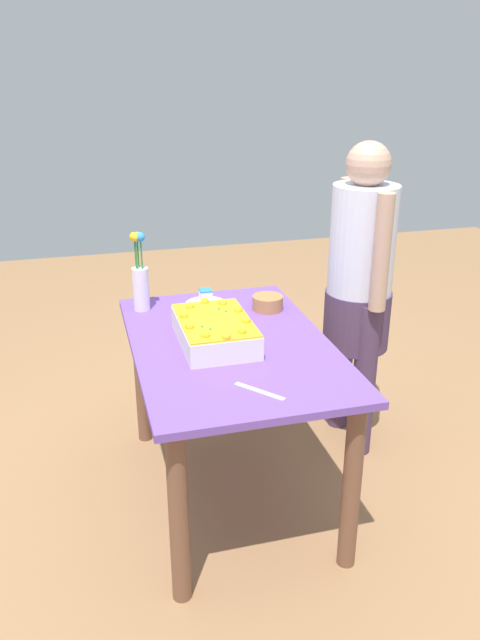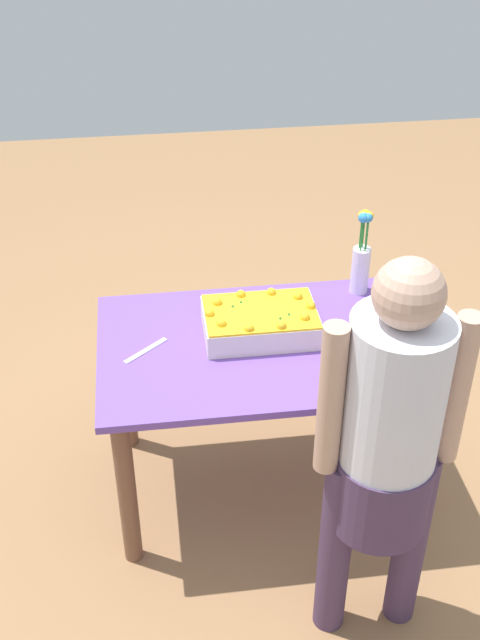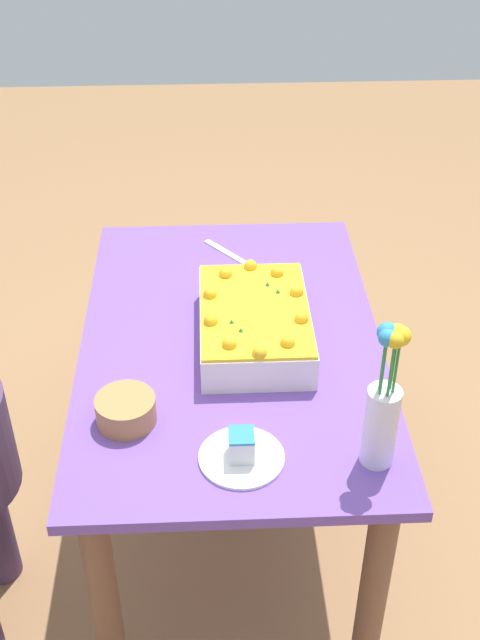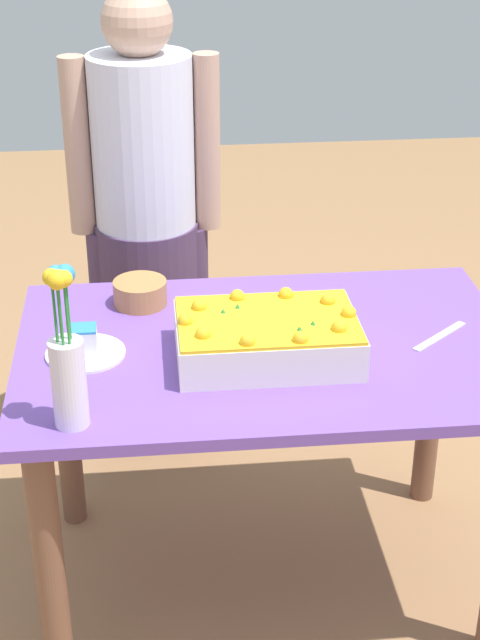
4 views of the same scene
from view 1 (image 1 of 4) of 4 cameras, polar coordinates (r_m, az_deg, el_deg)
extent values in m
plane|color=#996E48|center=(2.93, -0.79, -15.36)|extent=(8.00, 8.00, 0.00)
cube|color=#6E48A8|center=(2.55, -0.88, -2.32)|extent=(1.22, 0.79, 0.03)
cylinder|color=brown|center=(2.41, 10.17, -14.77)|extent=(0.07, 0.07, 0.71)
cylinder|color=brown|center=(3.26, 2.33, -3.82)|extent=(0.07, 0.07, 0.71)
cylinder|color=brown|center=(2.25, -5.62, -17.52)|extent=(0.07, 0.07, 0.71)
cylinder|color=brown|center=(3.14, -8.98, -5.12)|extent=(0.07, 0.07, 0.71)
cube|color=silver|center=(2.52, -2.30, -1.10)|extent=(0.43, 0.28, 0.10)
cube|color=gold|center=(2.50, -2.32, -0.01)|extent=(0.42, 0.28, 0.01)
sphere|color=gold|center=(2.67, -3.25, 1.69)|extent=(0.04, 0.04, 0.04)
sphere|color=gold|center=(2.63, -4.59, 1.27)|extent=(0.04, 0.04, 0.04)
sphere|color=gold|center=(2.53, -5.15, 0.41)|extent=(0.04, 0.04, 0.04)
sphere|color=gold|center=(2.42, -4.65, -0.61)|extent=(0.04, 0.04, 0.04)
sphere|color=gold|center=(2.34, -3.16, -1.40)|extent=(0.04, 0.04, 0.04)
sphere|color=gold|center=(2.32, -1.26, -1.57)|extent=(0.04, 0.04, 0.04)
sphere|color=gold|center=(2.37, 0.18, -1.04)|extent=(0.04, 0.04, 0.04)
sphere|color=gold|center=(2.47, 0.57, -0.07)|extent=(0.04, 0.04, 0.04)
sphere|color=gold|center=(2.57, -0.14, 0.91)|extent=(0.04, 0.04, 0.04)
sphere|color=gold|center=(2.65, -1.59, 1.56)|extent=(0.04, 0.04, 0.04)
cone|color=#2D8438|center=(2.40, -2.73, -0.87)|extent=(0.02, 0.02, 0.02)
cone|color=#2D8438|center=(2.60, -1.95, 1.02)|extent=(0.02, 0.02, 0.02)
cone|color=#2D8438|center=(2.43, -3.48, -0.60)|extent=(0.02, 0.02, 0.02)
cone|color=#2D8438|center=(2.57, -1.22, 0.79)|extent=(0.02, 0.02, 0.02)
cylinder|color=white|center=(2.94, -3.14, 1.49)|extent=(0.19, 0.19, 0.01)
cube|color=silver|center=(2.93, -3.15, 2.12)|extent=(0.06, 0.06, 0.06)
cube|color=#2E81C7|center=(2.91, -3.17, 2.74)|extent=(0.06, 0.06, 0.01)
cube|color=silver|center=(2.17, 1.80, -6.53)|extent=(0.17, 0.14, 0.00)
cylinder|color=white|center=(2.88, -9.04, 2.81)|extent=(0.07, 0.07, 0.20)
cylinder|color=#2D8438|center=(2.84, -9.31, 6.18)|extent=(0.01, 0.01, 0.15)
sphere|color=gold|center=(2.82, -9.40, 7.60)|extent=(0.04, 0.04, 0.04)
cylinder|color=#2D8438|center=(2.83, -9.56, 6.09)|extent=(0.01, 0.01, 0.15)
sphere|color=yellow|center=(2.81, -9.65, 7.51)|extent=(0.04, 0.04, 0.04)
cylinder|color=#2D8438|center=(2.81, -9.46, 6.03)|extent=(0.01, 0.01, 0.15)
sphere|color=yellow|center=(2.79, -9.55, 7.46)|extent=(0.04, 0.04, 0.04)
cylinder|color=#2D8438|center=(2.81, -9.02, 6.06)|extent=(0.01, 0.01, 0.15)
sphere|color=#2F86CC|center=(2.80, -9.11, 7.49)|extent=(0.04, 0.04, 0.04)
cylinder|color=#2D8438|center=(2.83, -9.01, 6.16)|extent=(0.01, 0.01, 0.15)
sphere|color=teal|center=(2.81, -9.09, 7.58)|extent=(0.04, 0.04, 0.04)
cylinder|color=#AD7741|center=(2.87, 2.54, 1.58)|extent=(0.14, 0.14, 0.07)
cylinder|color=#483354|center=(3.26, 9.32, -3.44)|extent=(0.11, 0.11, 0.78)
cylinder|color=#483354|center=(3.05, 11.28, -5.48)|extent=(0.11, 0.11, 0.78)
cylinder|color=#483354|center=(3.04, 10.61, 0.11)|extent=(0.32, 0.31, 0.28)
cylinder|color=silver|center=(2.92, 11.14, 7.01)|extent=(0.30, 0.30, 0.52)
sphere|color=tan|center=(2.85, 11.68, 13.79)|extent=(0.20, 0.20, 0.20)
cylinder|color=tan|center=(3.09, 9.64, 7.94)|extent=(0.08, 0.08, 0.52)
cylinder|color=tan|center=(2.76, 12.82, 5.97)|extent=(0.08, 0.08, 0.52)
camera|label=2|loc=(3.57, 48.81, 27.76)|focal=45.00mm
camera|label=3|loc=(3.99, -6.83, 25.82)|focal=45.00mm
camera|label=4|loc=(2.94, -48.85, 17.27)|focal=55.00mm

